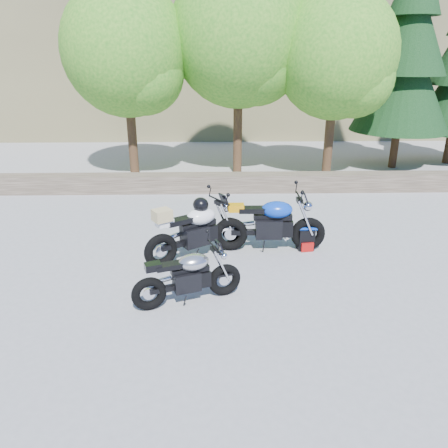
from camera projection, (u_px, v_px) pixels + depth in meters
The scene contains 10 objects.
ground at pixel (214, 287), 7.35m from camera, with size 90.00×90.00×0.00m, color gray.
stone_wall at pixel (213, 183), 12.38m from camera, with size 22.00×0.55×0.50m, color #443A2D.
tree_decid_left at pixel (129, 55), 12.62m from camera, with size 3.67×3.67×5.62m.
tree_decid_mid at pixel (242, 40), 12.92m from camera, with size 4.08×4.08×6.24m.
tree_decid_right at pixel (340, 60), 12.62m from camera, with size 3.54×3.54×5.41m.
conifer_near at pixel (408, 53), 13.79m from camera, with size 3.17×3.17×7.06m.
silver_bike at pixel (188, 277), 6.76m from camera, with size 1.72×0.78×0.89m.
white_bike at pixel (195, 229), 8.21m from camera, with size 1.89×1.30×1.19m.
blue_bike at pixel (270, 225), 8.56m from camera, with size 2.22×0.70×1.12m.
backpack at pixel (306, 240), 8.70m from camera, with size 0.35×0.31×0.43m.
Camera 1 is at (0.02, -6.46, 3.67)m, focal length 35.00 mm.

